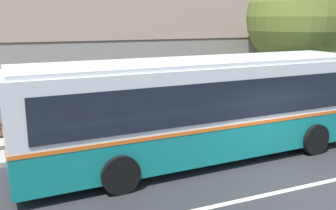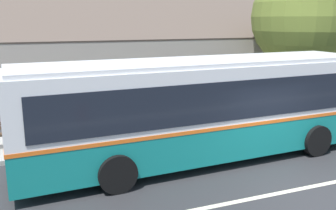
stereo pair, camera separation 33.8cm
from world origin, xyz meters
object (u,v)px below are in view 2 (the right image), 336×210
(transit_bus, at_px, (203,107))
(street_tree_primary, at_px, (303,19))
(bench_by_building, at_px, (6,135))
(bus_stop_sign, at_px, (305,85))

(transit_bus, bearing_deg, street_tree_primary, 29.52)
(bench_by_building, xyz_separation_m, bus_stop_sign, (11.38, -0.74, 1.07))
(transit_bus, relative_size, bench_by_building, 6.43)
(transit_bus, distance_m, bus_stop_sign, 6.07)
(bench_by_building, relative_size, street_tree_primary, 0.26)
(bus_stop_sign, bearing_deg, bench_by_building, 176.30)
(bench_by_building, bearing_deg, bus_stop_sign, -3.70)
(bench_by_building, distance_m, street_tree_primary, 13.27)
(transit_bus, xyz_separation_m, bus_stop_sign, (5.70, 2.09, -0.02))
(bench_by_building, bearing_deg, street_tree_primary, 5.16)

